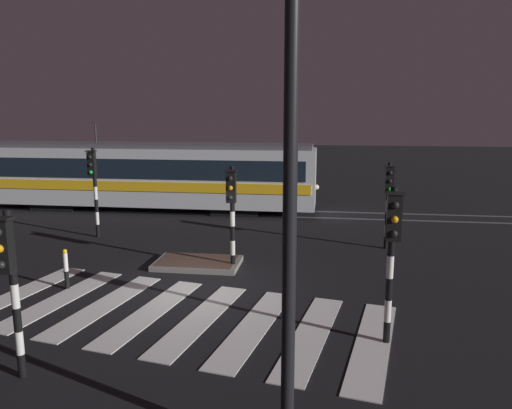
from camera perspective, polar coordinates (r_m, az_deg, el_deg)
name	(u,v)px	position (r m, az deg, el deg)	size (l,w,h in m)	color
ground_plane	(196,287)	(13.59, -6.98, -9.57)	(120.00, 120.00, 0.00)	black
rail_near	(249,216)	(22.47, -0.81, -1.32)	(80.00, 0.12, 0.03)	#59595E
rail_far	(254,210)	(23.86, -0.28, -0.61)	(80.00, 0.12, 0.03)	#59595E
crosswalk_zebra	(175,315)	(11.90, -9.37, -12.60)	(10.37, 5.96, 0.02)	silver
traffic_island	(198,263)	(15.38, -6.80, -6.79)	(2.61, 1.59, 0.18)	slate
traffic_light_corner_far_left	(94,179)	(19.21, -18.41, 2.84)	(0.36, 0.42, 3.40)	black
traffic_light_kerb_mid_left	(9,271)	(9.42, -26.84, -6.93)	(0.36, 0.42, 3.07)	black
traffic_light_corner_near_right	(392,243)	(10.02, 15.58, -4.33)	(0.36, 0.42, 3.27)	black
traffic_light_corner_far_right	(389,193)	(17.27, 15.21, 1.32)	(0.36, 0.42, 3.02)	black
traffic_light_median_centre	(232,203)	(14.41, -2.84, 0.21)	(0.36, 0.42, 3.14)	black
street_lamp_near_kerb	(290,104)	(5.73, 3.96, 11.66)	(0.44, 1.21, 7.60)	black
tram	(146,174)	(24.18, -12.72, 3.44)	(16.44, 2.58, 4.15)	silver
bollard_island_edge	(66,269)	(14.15, -21.27, -7.02)	(0.12, 0.12, 1.11)	black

